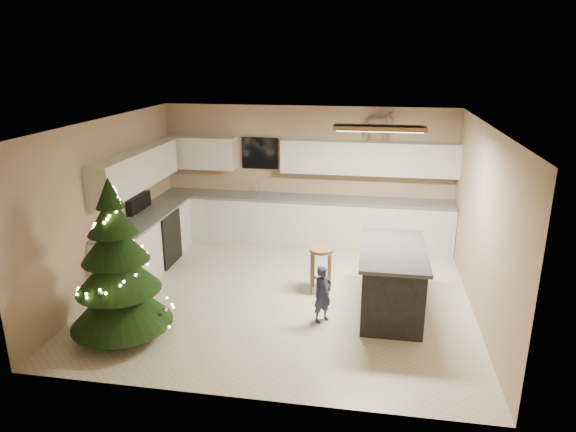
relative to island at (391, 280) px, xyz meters
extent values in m
plane|color=beige|center=(-1.57, 0.25, -0.48)|extent=(5.50, 5.50, 0.00)
cube|color=tan|center=(-1.57, 2.75, 0.82)|extent=(5.50, 0.02, 2.60)
cube|color=tan|center=(-1.57, -2.25, 0.82)|extent=(5.50, 0.02, 2.60)
cube|color=tan|center=(-4.32, 0.25, 0.82)|extent=(0.02, 5.00, 2.60)
cube|color=tan|center=(1.18, 0.25, 0.82)|extent=(0.02, 5.00, 2.60)
cube|color=silver|center=(-1.57, 0.25, 2.12)|extent=(5.50, 5.00, 0.02)
cube|color=olive|center=(-0.27, 0.35, 2.07)|extent=(1.25, 0.32, 0.06)
cube|color=white|center=(-0.27, 0.35, 2.04)|extent=(1.15, 0.24, 0.02)
cube|color=silver|center=(-1.57, 2.45, -0.03)|extent=(5.48, 0.60, 0.90)
cube|color=silver|center=(-4.02, 0.85, -0.03)|extent=(0.60, 2.60, 0.90)
cube|color=slate|center=(-1.57, 2.44, 0.44)|extent=(5.48, 0.62, 0.04)
cube|color=slate|center=(-4.01, 0.85, 0.44)|extent=(0.62, 2.60, 0.04)
cube|color=silver|center=(-3.62, 2.58, 1.22)|extent=(1.40, 0.35, 0.60)
cube|color=silver|center=(-0.42, 2.58, 1.22)|extent=(3.20, 0.35, 0.60)
cube|color=silver|center=(-4.15, 0.98, 1.22)|extent=(0.35, 2.60, 0.60)
cube|color=black|center=(-2.47, 2.72, 1.22)|extent=(0.70, 0.04, 0.60)
cube|color=#99999E|center=(-2.47, 2.45, 0.42)|extent=(0.55, 0.40, 0.06)
cylinder|color=#99999E|center=(-2.47, 2.55, 0.58)|extent=(0.03, 0.03, 0.24)
cube|color=black|center=(-4.00, 1.15, -0.03)|extent=(0.64, 0.75, 0.90)
cube|color=black|center=(-4.25, 1.15, 0.57)|extent=(0.10, 0.75, 0.30)
cube|color=black|center=(0.00, 0.00, -0.03)|extent=(0.80, 1.60, 0.90)
cube|color=#2D2D30|center=(0.00, 0.00, 0.45)|extent=(0.90, 1.70, 0.05)
cylinder|color=olive|center=(-1.04, 0.47, 0.21)|extent=(0.37, 0.37, 0.04)
cylinder|color=olive|center=(-1.17, 0.34, -0.15)|extent=(0.04, 0.04, 0.66)
cylinder|color=olive|center=(-0.91, 0.34, -0.15)|extent=(0.04, 0.04, 0.66)
cylinder|color=olive|center=(-1.17, 0.60, -0.15)|extent=(0.04, 0.04, 0.66)
cylinder|color=olive|center=(-0.91, 0.60, -0.15)|extent=(0.04, 0.04, 0.66)
cube|color=olive|center=(-1.04, 0.47, -0.26)|extent=(0.28, 0.03, 0.03)
cylinder|color=#3F2816|center=(-3.42, -1.27, -0.34)|extent=(0.11, 0.11, 0.28)
cone|color=black|center=(-3.42, -1.27, 0.04)|extent=(1.28, 1.28, 0.66)
cone|color=black|center=(-3.42, -1.27, 0.46)|extent=(1.05, 1.05, 0.56)
cone|color=black|center=(-3.42, -1.27, 0.84)|extent=(0.83, 0.83, 0.52)
cone|color=black|center=(-3.42, -1.27, 1.17)|extent=(0.60, 0.60, 0.47)
cone|color=black|center=(-3.42, -1.27, 1.45)|extent=(0.34, 0.34, 0.38)
sphere|color=#FFD88C|center=(-2.76, -1.27, -0.24)|extent=(0.03, 0.03, 0.03)
sphere|color=#FFD88C|center=(-2.80, -1.08, -0.21)|extent=(0.03, 0.03, 0.03)
sphere|color=#FFD88C|center=(-2.89, -0.92, -0.17)|extent=(0.03, 0.03, 0.03)
sphere|color=#FFD88C|center=(-3.02, -0.79, -0.13)|extent=(0.03, 0.03, 0.03)
sphere|color=#FFD88C|center=(-3.18, -0.70, -0.10)|extent=(0.03, 0.03, 0.03)
sphere|color=#FFD88C|center=(-3.36, -0.67, -0.06)|extent=(0.03, 0.03, 0.03)
sphere|color=#FFD88C|center=(-3.53, -0.69, -0.02)|extent=(0.03, 0.03, 0.03)
sphere|color=#FFD88C|center=(-3.69, -0.75, 0.02)|extent=(0.03, 0.03, 0.03)
sphere|color=#FFD88C|center=(-3.81, -0.86, 0.05)|extent=(0.03, 0.03, 0.03)
sphere|color=#FFD88C|center=(-3.90, -1.00, 0.09)|extent=(0.03, 0.03, 0.03)
sphere|color=#FFD88C|center=(-3.95, -1.15, 0.13)|extent=(0.03, 0.03, 0.03)
sphere|color=#FFD88C|center=(-3.95, -1.30, 0.17)|extent=(0.03, 0.03, 0.03)
sphere|color=#FFD88C|center=(-3.91, -1.45, 0.20)|extent=(0.03, 0.03, 0.03)
sphere|color=#FFD88C|center=(-3.82, -1.57, 0.24)|extent=(0.03, 0.03, 0.03)
sphere|color=#FFD88C|center=(-3.71, -1.66, 0.28)|extent=(0.03, 0.03, 0.03)
sphere|color=#FFD88C|center=(-3.58, -1.72, 0.31)|extent=(0.03, 0.03, 0.03)
sphere|color=#FFD88C|center=(-3.45, -1.73, 0.35)|extent=(0.03, 0.03, 0.03)
sphere|color=#FFD88C|center=(-3.32, -1.70, 0.39)|extent=(0.03, 0.03, 0.03)
sphere|color=#FFD88C|center=(-3.20, -1.64, 0.43)|extent=(0.03, 0.03, 0.03)
sphere|color=#FFD88C|center=(-3.11, -1.55, 0.46)|extent=(0.03, 0.03, 0.03)
sphere|color=#FFD88C|center=(-3.06, -1.45, 0.50)|extent=(0.03, 0.03, 0.03)
sphere|color=#FFD88C|center=(-3.03, -1.33, 0.54)|extent=(0.03, 0.03, 0.03)
sphere|color=#FFD88C|center=(-3.04, -1.22, 0.58)|extent=(0.03, 0.03, 0.03)
sphere|color=#FFD88C|center=(-3.09, -1.12, 0.61)|extent=(0.03, 0.03, 0.03)
sphere|color=#FFD88C|center=(-3.15, -1.03, 0.65)|extent=(0.03, 0.03, 0.03)
sphere|color=#FFD88C|center=(-3.24, -0.98, 0.69)|extent=(0.03, 0.03, 0.03)
sphere|color=#FFD88C|center=(-3.34, -0.95, 0.72)|extent=(0.03, 0.03, 0.03)
sphere|color=#FFD88C|center=(-3.43, -0.95, 0.76)|extent=(0.03, 0.03, 0.03)
sphere|color=#FFD88C|center=(-3.52, -0.98, 0.80)|extent=(0.03, 0.03, 0.03)
sphere|color=#FFD88C|center=(-3.59, -1.03, 0.84)|extent=(0.03, 0.03, 0.03)
sphere|color=#FFD88C|center=(-3.64, -1.09, 0.87)|extent=(0.03, 0.03, 0.03)
sphere|color=#FFD88C|center=(-3.67, -1.17, 0.91)|extent=(0.03, 0.03, 0.03)
sphere|color=#FFD88C|center=(-3.68, -1.25, 0.95)|extent=(0.03, 0.03, 0.03)
sphere|color=#FFD88C|center=(-3.66, -1.32, 0.99)|extent=(0.03, 0.03, 0.03)
sphere|color=#FFD88C|center=(-3.63, -1.38, 1.02)|extent=(0.03, 0.03, 0.03)
sphere|color=#FFD88C|center=(-3.58, -1.42, 1.06)|extent=(0.03, 0.03, 0.03)
sphere|color=#FFD88C|center=(-3.52, -1.45, 1.10)|extent=(0.03, 0.03, 0.03)
sphere|color=#FFD88C|center=(-3.46, -1.45, 1.13)|extent=(0.03, 0.03, 0.03)
sphere|color=#FFD88C|center=(-3.41, -1.44, 1.17)|extent=(0.03, 0.03, 0.03)
sphere|color=#FFD88C|center=(-3.36, -1.42, 1.21)|extent=(0.03, 0.03, 0.03)
sphere|color=#FFD88C|center=(-3.33, -1.39, 1.25)|extent=(0.03, 0.03, 0.03)
sphere|color=#FFD88C|center=(-3.31, -1.35, 1.28)|extent=(0.03, 0.03, 0.03)
sphere|color=#FFD88C|center=(-3.31, -1.31, 1.32)|extent=(0.03, 0.03, 0.03)
sphere|color=#FFD88C|center=(-3.31, -1.27, 1.36)|extent=(0.03, 0.03, 0.03)
sphere|color=#FFD88C|center=(-3.33, -1.24, 1.40)|extent=(0.03, 0.03, 0.03)
sphere|color=#FFD88C|center=(-3.35, -1.22, 1.43)|extent=(0.03, 0.03, 0.03)
sphere|color=#FFD88C|center=(-3.38, -1.21, 1.47)|extent=(0.03, 0.03, 0.03)
sphere|color=#FFD88C|center=(-3.40, -1.21, 1.51)|extent=(0.03, 0.03, 0.03)
sphere|color=silver|center=(-2.86, -1.27, -0.09)|extent=(0.07, 0.07, 0.07)
sphere|color=silver|center=(-3.71, -0.87, 0.12)|extent=(0.07, 0.07, 0.07)
sphere|color=silver|center=(-3.55, -1.66, 0.33)|extent=(0.07, 0.07, 0.07)
sphere|color=silver|center=(-3.10, -1.16, 0.54)|extent=(0.07, 0.07, 0.07)
sphere|color=silver|center=(-3.64, -1.11, 0.76)|extent=(0.07, 0.07, 0.07)
sphere|color=silver|center=(-3.42, -1.46, 0.97)|extent=(0.07, 0.07, 0.07)
sphere|color=silver|center=(-3.33, -1.20, 1.18)|extent=(0.07, 0.07, 0.07)
sphere|color=silver|center=(-3.46, -1.26, 1.39)|extent=(0.07, 0.07, 0.07)
imported|color=#1A1D3C|center=(-0.92, -0.45, -0.08)|extent=(0.34, 0.34, 0.80)
cube|color=olive|center=(-0.29, 2.54, 1.53)|extent=(0.26, 0.02, 0.02)
cube|color=olive|center=(-0.29, 2.62, 1.53)|extent=(0.26, 0.02, 0.02)
imported|color=beige|center=(-0.29, 2.58, 1.82)|extent=(0.72, 0.52, 0.55)
camera|label=1|loc=(-0.34, -6.73, 3.03)|focal=32.00mm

